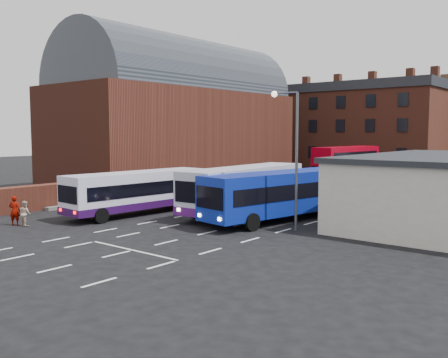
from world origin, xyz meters
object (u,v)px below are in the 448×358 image
Objects in this scene: bus_white_inbound at (245,186)px; bus_blue at (279,192)px; street_lamp at (292,147)px; bus_white_outbound at (138,189)px; pedestrian_beige at (25,213)px; pedestrian_red at (15,211)px; bus_red_double at (346,164)px.

bus_blue is at bearing 160.00° from bus_white_inbound.
bus_white_inbound is at bearing 150.23° from street_lamp.
street_lamp is at bearing 11.39° from bus_white_outbound.
bus_white_inbound is at bearing -118.65° from pedestrian_beige.
pedestrian_red is at bearing -146.45° from street_lamp.
bus_blue is 1.13× the size of bus_red_double.
bus_red_double is at bearing -85.80° from bus_white_inbound.
bus_white_outbound reaches higher than pedestrian_red.
street_lamp is 4.40× the size of pedestrian_red.
bus_red_double is at bearing 109.08° from street_lamp.
bus_white_inbound is (5.49, 4.97, 0.18)m from bus_white_outbound.
street_lamp is at bearing -143.55° from pedestrian_beige.
bus_white_outbound is at bearing -147.86° from pedestrian_red.
pedestrian_beige is at bearing 55.25° from bus_white_inbound.
street_lamp is at bearing 174.37° from pedestrian_red.
bus_white_inbound is 1.51× the size of street_lamp.
bus_blue is at bearing -131.72° from pedestrian_beige.
bus_blue reaches higher than bus_white_outbound.
bus_blue is 15.68m from pedestrian_beige.
pedestrian_beige is (-4.39, -34.50, -1.42)m from bus_red_double.
bus_blue is 7.72× the size of pedestrian_beige.
bus_white_outbound is at bearing 38.61° from bus_white_inbound.
bus_red_double reaches higher than pedestrian_red.
bus_red_double reaches higher than bus_blue.
bus_blue is (3.51, -1.04, -0.07)m from bus_white_inbound.
bus_white_outbound is 7.14× the size of pedestrian_beige.
bus_white_inbound is at bearing -161.88° from pedestrian_red.
pedestrian_beige is at bearing 166.84° from pedestrian_red.
bus_red_double is at bearing -64.77° from bus_blue.
bus_white_outbound is 7.41m from bus_white_inbound.
bus_red_double is 5.73× the size of pedestrian_red.
street_lamp is (5.83, -3.34, 2.91)m from bus_white_inbound.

